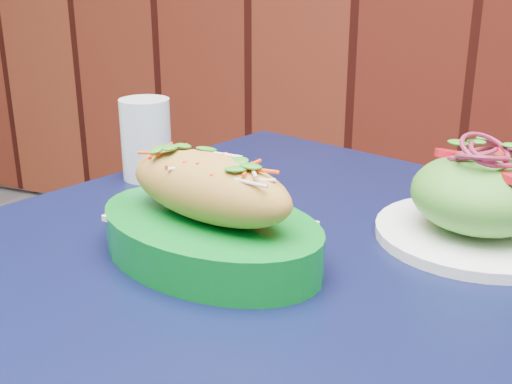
% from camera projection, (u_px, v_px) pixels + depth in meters
% --- Properties ---
extents(cafe_table, '(1.01, 1.01, 0.75)m').
position_uv_depth(cafe_table, '(306.00, 349.00, 0.66)').
color(cafe_table, black).
rests_on(cafe_table, ground).
extents(banh_mi_basket, '(0.30, 0.23, 0.12)m').
position_uv_depth(banh_mi_basket, '(209.00, 217.00, 0.65)').
color(banh_mi_basket, '#06721E').
rests_on(banh_mi_basket, cafe_table).
extents(salad_plate, '(0.22, 0.22, 0.11)m').
position_uv_depth(salad_plate, '(480.00, 201.00, 0.69)').
color(salad_plate, white).
rests_on(salad_plate, cafe_table).
extents(water_glass, '(0.07, 0.07, 0.11)m').
position_uv_depth(water_glass, '(146.00, 139.00, 0.89)').
color(water_glass, silver).
rests_on(water_glass, cafe_table).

